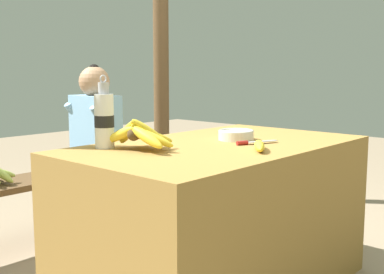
% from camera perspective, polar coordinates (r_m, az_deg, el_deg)
% --- Properties ---
extents(market_counter, '(1.46, 0.85, 0.73)m').
position_cam_1_polar(market_counter, '(2.35, 3.12, -9.58)').
color(market_counter, olive).
rests_on(market_counter, ground_plane).
extents(banana_bunch_ripe, '(0.23, 0.35, 0.15)m').
position_cam_1_polar(banana_bunch_ripe, '(2.08, -6.11, 0.35)').
color(banana_bunch_ripe, '#4C381E').
rests_on(banana_bunch_ripe, market_counter).
extents(serving_bowl, '(0.18, 0.18, 0.05)m').
position_cam_1_polar(serving_bowl, '(2.39, 5.24, 0.30)').
color(serving_bowl, silver).
rests_on(serving_bowl, market_counter).
extents(water_bottle, '(0.09, 0.09, 0.32)m').
position_cam_1_polar(water_bottle, '(2.15, -10.36, 2.06)').
color(water_bottle, white).
rests_on(water_bottle, market_counter).
extents(loose_banana_front, '(0.19, 0.16, 0.04)m').
position_cam_1_polar(loose_banana_front, '(2.08, 7.99, -1.04)').
color(loose_banana_front, yellow).
rests_on(loose_banana_front, market_counter).
extents(knife, '(0.21, 0.10, 0.02)m').
position_cam_1_polar(knife, '(2.25, 7.03, -0.63)').
color(knife, '#BCBCC1').
rests_on(knife, market_counter).
extents(wooden_bench, '(1.81, 0.32, 0.43)m').
position_cam_1_polar(wooden_bench, '(3.16, -14.85, -5.20)').
color(wooden_bench, brown).
rests_on(wooden_bench, ground_plane).
extents(seated_vendor, '(0.42, 0.40, 1.11)m').
position_cam_1_polar(seated_vendor, '(3.19, -12.04, 0.08)').
color(seated_vendor, '#564C60').
rests_on(seated_vendor, ground_plane).
extents(support_post_far, '(0.13, 0.13, 2.57)m').
position_cam_1_polar(support_post_far, '(4.10, -3.70, 10.88)').
color(support_post_far, brown).
rests_on(support_post_far, ground_plane).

